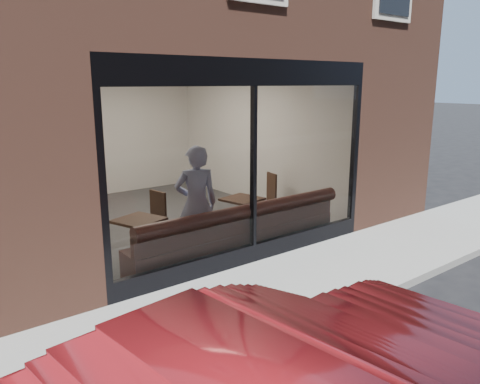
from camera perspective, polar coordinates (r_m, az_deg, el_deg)
ground at (r=6.41m, az=13.65°, el=-13.58°), size 120.00×120.00×0.00m
sidewalk_near at (r=7.00m, az=7.15°, el=-10.86°), size 40.00×2.00×0.01m
kerb_near at (r=6.36m, az=14.04°, el=-13.24°), size 40.00×0.10×0.12m
host_building_pier_right at (r=14.23m, az=-2.00°, el=8.17°), size 2.50×12.00×3.20m
host_building_backfill at (r=15.23m, az=-20.53°, el=7.68°), size 5.00×6.00×3.20m
cafe_floor at (r=10.04m, az=-9.21°, el=-3.34°), size 6.00×6.00×0.00m
cafe_ceiling at (r=9.64m, az=-9.93°, el=15.04°), size 6.00×6.00×0.00m
cafe_wall_back at (r=12.41m, az=-16.23°, el=6.91°), size 5.00×0.00×5.00m
cafe_wall_left at (r=8.82m, az=-23.93°, el=3.92°), size 0.00×6.00×6.00m
cafe_wall_right at (r=11.10m, az=1.87°, el=6.74°), size 0.00×6.00×6.00m
storefront_kick at (r=7.67m, az=1.58°, el=-7.43°), size 5.00×0.10×0.30m
storefront_header at (r=7.17m, az=1.73°, el=14.40°), size 5.00×0.10×0.40m
storefront_mullion at (r=7.29m, az=1.65°, el=2.93°), size 0.06×0.10×2.50m
storefront_glass at (r=7.27m, az=1.81°, el=2.89°), size 4.80×0.00×4.80m
banquette at (r=7.93m, az=-0.26°, el=-6.12°), size 4.00×0.55×0.45m
person at (r=7.56m, az=-5.34°, el=-1.43°), size 0.81×0.67×1.89m
cafe_table_left at (r=7.53m, az=-12.24°, el=-3.38°), size 0.83×0.83×0.04m
cafe_table_right at (r=8.66m, az=0.26°, el=-0.89°), size 0.75×0.75×0.04m
cafe_chair_left at (r=8.59m, az=-10.82°, el=-4.73°), size 0.49×0.49×0.04m
cafe_chair_right at (r=10.14m, az=2.92°, el=-1.72°), size 0.44×0.44×0.04m
wall_poster at (r=8.84m, az=-23.76°, el=4.48°), size 0.02×0.61×0.81m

